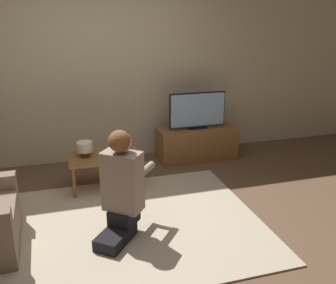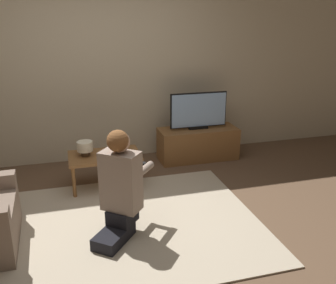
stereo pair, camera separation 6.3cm
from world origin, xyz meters
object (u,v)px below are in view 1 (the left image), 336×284
(tv, at_px, (197,110))
(table_lamp, at_px, (85,148))
(coffee_table, at_px, (104,158))
(person_kneeling, at_px, (122,185))

(tv, xyz_separation_m, table_lamp, (-1.57, -0.55, -0.19))
(tv, height_order, coffee_table, tv)
(person_kneeling, relative_size, table_lamp, 5.57)
(person_kneeling, height_order, table_lamp, person_kneeling)
(person_kneeling, bearing_deg, tv, -89.94)
(coffee_table, bearing_deg, table_lamp, 174.42)
(tv, distance_m, table_lamp, 1.67)
(tv, distance_m, person_kneeling, 2.13)
(person_kneeling, bearing_deg, table_lamp, -39.02)
(tv, relative_size, coffee_table, 0.98)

